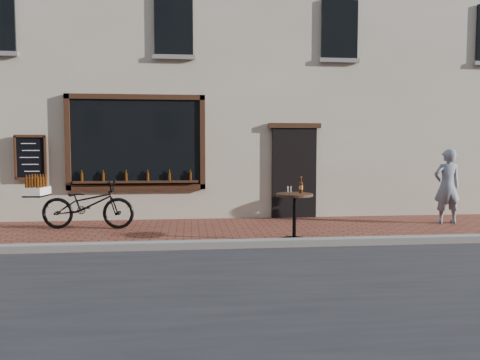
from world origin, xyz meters
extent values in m
plane|color=#5D291E|center=(0.00, 0.00, 0.00)|extent=(90.00, 90.00, 0.00)
cube|color=slate|center=(0.00, 0.20, 0.06)|extent=(90.00, 0.25, 0.12)
cube|color=beige|center=(0.00, 6.50, 5.00)|extent=(28.00, 6.00, 10.00)
cube|color=black|center=(-1.90, 3.45, 1.85)|extent=(3.00, 0.06, 2.00)
cube|color=black|center=(-1.90, 3.43, 2.91)|extent=(3.24, 0.10, 0.12)
cube|color=black|center=(-1.90, 3.43, 0.79)|extent=(3.24, 0.10, 0.12)
cube|color=black|center=(-3.46, 3.43, 1.85)|extent=(0.12, 0.10, 2.24)
cube|color=black|center=(-0.34, 3.43, 1.85)|extent=(0.12, 0.10, 2.24)
cube|color=black|center=(-1.90, 3.38, 0.92)|extent=(2.90, 0.16, 0.05)
cube|color=black|center=(1.90, 3.46, 1.10)|extent=(1.10, 0.10, 2.20)
cube|color=black|center=(1.90, 3.43, 2.26)|extent=(1.30, 0.10, 0.12)
cube|color=black|center=(-4.30, 3.44, 1.50)|extent=(0.62, 0.04, 0.92)
cylinder|color=#3D1C07|center=(-3.15, 3.38, 1.04)|extent=(0.06, 0.06, 0.19)
cylinder|color=#3D1C07|center=(-2.65, 3.38, 1.04)|extent=(0.06, 0.06, 0.19)
cylinder|color=#3D1C07|center=(-2.15, 3.38, 1.04)|extent=(0.06, 0.06, 0.19)
cylinder|color=#3D1C07|center=(-1.65, 3.38, 1.04)|extent=(0.06, 0.06, 0.19)
cylinder|color=#3D1C07|center=(-1.15, 3.38, 1.04)|extent=(0.06, 0.06, 0.19)
cylinder|color=#3D1C07|center=(-0.65, 3.38, 1.04)|extent=(0.06, 0.06, 0.19)
cube|color=black|center=(-1.00, 3.46, 4.60)|extent=(0.90, 0.06, 1.40)
cube|color=black|center=(3.00, 3.46, 4.60)|extent=(0.90, 0.06, 1.40)
imported|color=black|center=(-2.81, 2.37, 0.52)|extent=(2.03, 0.89, 1.03)
cube|color=black|center=(-3.89, 2.49, 0.71)|extent=(0.45, 0.59, 0.03)
cube|color=white|center=(-3.89, 2.49, 0.81)|extent=(0.45, 0.61, 0.16)
cylinder|color=#3D1C07|center=(-3.80, 2.27, 1.00)|extent=(0.06, 0.06, 0.22)
cylinder|color=#3D1C07|center=(-3.92, 2.28, 1.00)|extent=(0.06, 0.06, 0.22)
cylinder|color=#3D1C07|center=(-4.03, 2.30, 1.00)|extent=(0.06, 0.06, 0.22)
cylinder|color=#3D1C07|center=(-3.79, 2.41, 1.00)|extent=(0.06, 0.06, 0.22)
cylinder|color=#3D1C07|center=(-3.90, 2.42, 1.00)|extent=(0.06, 0.06, 0.22)
cylinder|color=#3D1C07|center=(-4.01, 2.43, 1.00)|extent=(0.06, 0.06, 0.22)
cylinder|color=#3D1C07|center=(-3.77, 2.55, 1.00)|extent=(0.06, 0.06, 0.22)
cylinder|color=#3D1C07|center=(-3.89, 2.56, 1.00)|extent=(0.06, 0.06, 0.22)
cylinder|color=#3D1C07|center=(-4.00, 2.57, 1.00)|extent=(0.06, 0.06, 0.22)
cylinder|color=#3D1C07|center=(-3.76, 2.68, 1.00)|extent=(0.06, 0.06, 0.22)
cylinder|color=#3D1C07|center=(-3.87, 2.69, 1.00)|extent=(0.06, 0.06, 0.22)
cylinder|color=#3D1C07|center=(-3.98, 2.71, 1.00)|extent=(0.06, 0.06, 0.22)
cylinder|color=black|center=(1.28, 0.66, 0.02)|extent=(0.50, 0.50, 0.03)
cylinder|color=black|center=(1.28, 0.66, 0.43)|extent=(0.07, 0.07, 0.80)
cylinder|color=black|center=(1.28, 0.66, 0.86)|extent=(0.68, 0.68, 0.05)
cylinder|color=gold|center=(1.42, 0.73, 0.99)|extent=(0.07, 0.07, 0.07)
cylinder|color=white|center=(1.17, 0.58, 0.95)|extent=(0.09, 0.09, 0.15)
imported|color=slate|center=(5.17, 2.22, 0.85)|extent=(0.63, 0.42, 1.70)
camera|label=1|loc=(-0.65, -7.80, 1.74)|focal=35.00mm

